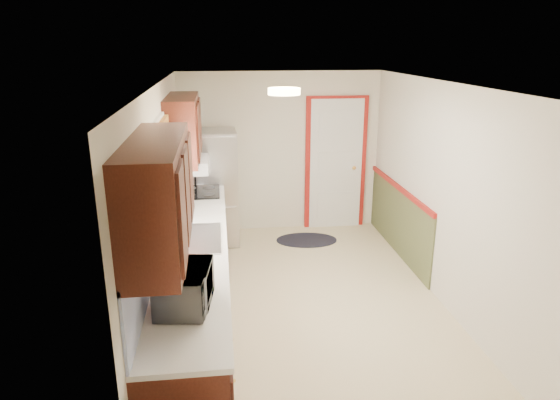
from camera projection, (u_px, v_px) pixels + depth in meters
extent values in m
cube|color=beige|center=(308.00, 306.00, 5.52)|extent=(3.20, 5.20, 0.12)
cube|color=white|center=(312.00, 85.00, 4.80)|extent=(3.20, 5.20, 0.12)
cube|color=beige|center=(280.00, 153.00, 7.52)|extent=(3.20, 0.10, 2.40)
cube|color=beige|center=(390.00, 340.00, 2.79)|extent=(3.20, 0.10, 2.40)
cube|color=beige|center=(162.00, 209.00, 4.98)|extent=(0.10, 5.20, 2.40)
cube|color=beige|center=(448.00, 198.00, 5.33)|extent=(0.10, 5.20, 2.40)
cube|color=#3E160E|center=(195.00, 289.00, 4.96)|extent=(0.60, 4.00, 0.90)
cube|color=white|center=(195.00, 245.00, 4.82)|extent=(0.63, 4.00, 0.04)
cube|color=#5E81E5|center=(160.00, 217.00, 4.70)|extent=(0.02, 4.00, 0.55)
cube|color=#3E160E|center=(158.00, 195.00, 3.30)|extent=(0.35, 1.40, 0.75)
cube|color=#3E160E|center=(183.00, 128.00, 5.86)|extent=(0.35, 1.20, 0.75)
cube|color=white|center=(159.00, 173.00, 4.67)|extent=(0.02, 1.00, 0.90)
cube|color=#B44121|center=(161.00, 136.00, 4.57)|extent=(0.05, 1.12, 0.24)
cube|color=#B7B7BC|center=(194.00, 239.00, 4.91)|extent=(0.52, 0.82, 0.02)
cube|color=white|center=(190.00, 165.00, 6.05)|extent=(0.45, 0.60, 0.15)
cube|color=maroon|center=(335.00, 164.00, 7.66)|extent=(0.94, 0.05, 2.08)
cube|color=white|center=(336.00, 165.00, 7.63)|extent=(0.80, 0.04, 2.00)
cube|color=#4D542F|center=(398.00, 221.00, 6.84)|extent=(0.02, 2.30, 0.90)
cube|color=maroon|center=(400.00, 188.00, 6.69)|extent=(0.04, 2.30, 0.06)
cylinder|color=#FFD88C|center=(284.00, 91.00, 4.58)|extent=(0.30, 0.30, 0.06)
imported|color=white|center=(184.00, 284.00, 3.61)|extent=(0.36, 0.57, 0.36)
cube|color=#B7B7BC|center=(213.00, 187.00, 7.09)|extent=(0.70, 0.65, 1.63)
cylinder|color=black|center=(196.00, 201.00, 6.75)|extent=(0.02, 0.02, 1.14)
ellipsoid|color=black|center=(307.00, 240.00, 7.35)|extent=(0.94, 0.64, 0.01)
cube|color=black|center=(199.00, 192.00, 6.42)|extent=(0.52, 0.62, 0.02)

